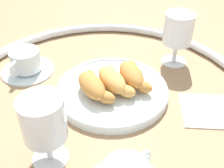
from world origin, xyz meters
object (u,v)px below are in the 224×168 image
object	(u,v)px
croissant_small	(113,80)
coffee_cup_near	(26,63)
folded_napkin	(207,110)
croissant_extra	(133,75)
pastry_plate	(112,90)
croissant_large	(93,86)
juice_glass_left	(44,122)
juice_glass_right	(178,31)

from	to	relation	value
croissant_small	coffee_cup_near	size ratio (longest dim) A/B	1.00
croissant_small	folded_napkin	bearing A→B (deg)	54.45
croissant_small	croissant_extra	size ratio (longest dim) A/B	0.99
pastry_plate	folded_napkin	xyz separation A→B (m)	(0.12, 0.18, -0.01)
coffee_cup_near	croissant_extra	bearing A→B (deg)	56.08
pastry_plate	croissant_large	size ratio (longest dim) A/B	1.94
croissant_small	juice_glass_left	world-z (taller)	juice_glass_left
pastry_plate	juice_glass_left	size ratio (longest dim) A/B	1.87
pastry_plate	coffee_cup_near	distance (m)	0.24
croissant_small	folded_napkin	xyz separation A→B (m)	(0.12, 0.17, -0.04)
croissant_small	juice_glass_left	bearing A→B (deg)	-50.65
coffee_cup_near	croissant_small	bearing A→B (deg)	48.56
juice_glass_left	juice_glass_right	xyz separation A→B (m)	(-0.22, 0.37, 0.00)
folded_napkin	croissant_small	bearing A→B (deg)	-125.55
croissant_small	juice_glass_right	distance (m)	0.22
pastry_plate	croissant_small	xyz separation A→B (m)	(-0.00, 0.00, 0.03)
croissant_large	juice_glass_right	world-z (taller)	juice_glass_right
croissant_extra	juice_glass_right	distance (m)	0.18
croissant_small	folded_napkin	world-z (taller)	croissant_small
croissant_large	juice_glass_left	world-z (taller)	juice_glass_left
coffee_cup_near	pastry_plate	bearing A→B (deg)	47.98
croissant_large	folded_napkin	bearing A→B (deg)	61.97
coffee_cup_near	croissant_large	bearing A→B (deg)	38.55
pastry_plate	croissant_extra	size ratio (longest dim) A/B	1.91
croissant_large	folded_napkin	distance (m)	0.26
pastry_plate	croissant_small	world-z (taller)	croissant_small
juice_glass_left	juice_glass_right	world-z (taller)	same
folded_napkin	pastry_plate	bearing A→B (deg)	-124.96
coffee_cup_near	juice_glass_right	size ratio (longest dim) A/B	0.97
croissant_small	pastry_plate	bearing A→B (deg)	-81.35
croissant_extra	folded_napkin	size ratio (longest dim) A/B	1.25
croissant_small	juice_glass_right	world-z (taller)	juice_glass_right
pastry_plate	juice_glass_right	xyz separation A→B (m)	(-0.08, 0.21, 0.08)
croissant_large	juice_glass_right	size ratio (longest dim) A/B	0.97
croissant_extra	folded_napkin	distance (m)	0.18
folded_napkin	coffee_cup_near	bearing A→B (deg)	-128.68
croissant_small	coffee_cup_near	bearing A→B (deg)	-131.44
pastry_plate	croissant_extra	bearing A→B (deg)	95.61
pastry_plate	juice_glass_right	distance (m)	0.24
juice_glass_left	folded_napkin	bearing A→B (deg)	92.62
pastry_plate	folded_napkin	world-z (taller)	pastry_plate
juice_glass_left	pastry_plate	bearing A→B (deg)	129.78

